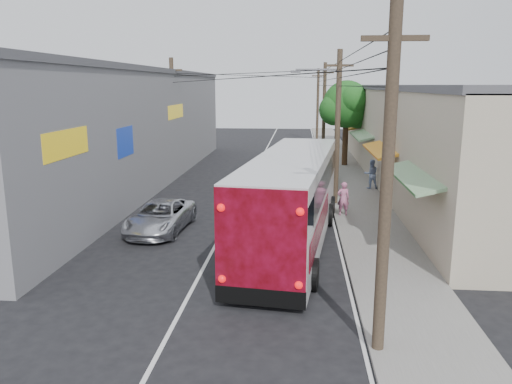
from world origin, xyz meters
The scene contains 13 objects.
ground centered at (0.00, 0.00, 0.00)m, with size 120.00×120.00×0.00m, color black.
sidewalk centered at (6.50, 20.00, 0.06)m, with size 3.00×80.00×0.12m, color slate.
building_right centered at (10.99, 22.00, 3.15)m, with size 7.09×40.00×6.25m.
building_left centered at (-8.50, 18.00, 3.65)m, with size 7.20×36.00×7.25m.
utility_poles centered at (3.13, 20.33, 4.13)m, with size 11.80×45.28×8.00m.
street_tree centered at (6.87, 26.02, 4.67)m, with size 4.40×4.00×6.60m.
coach_bus centered at (3.01, 6.12, 1.86)m, with size 4.10×12.71×3.60m.
jeepney centered at (-2.70, 7.44, 0.65)m, with size 2.17×4.71×1.31m, color silver.
parked_suv centered at (4.60, 17.62, 0.73)m, with size 2.05×5.04×1.46m, color #9A99A1.
parked_car_mid centered at (4.60, 21.58, 0.80)m, with size 1.90×4.72×1.61m, color #25252A.
parked_car_far centered at (3.80, 31.93, 0.74)m, with size 1.57×4.50×1.48m, color black.
pedestrian_near centered at (5.40, 10.45, 0.93)m, with size 0.59×0.39×1.62m, color #C0658E.
pedestrian_far centered at (7.60, 16.98, 1.00)m, with size 0.85×0.66×1.75m, color #91A8D3.
Camera 1 is at (3.25, -13.04, 6.25)m, focal length 35.00 mm.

